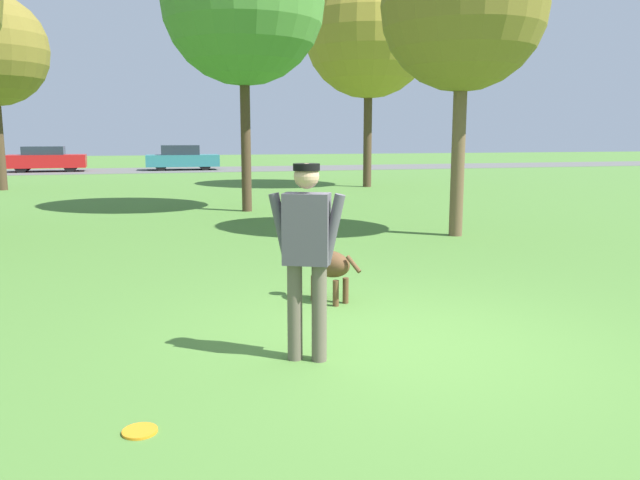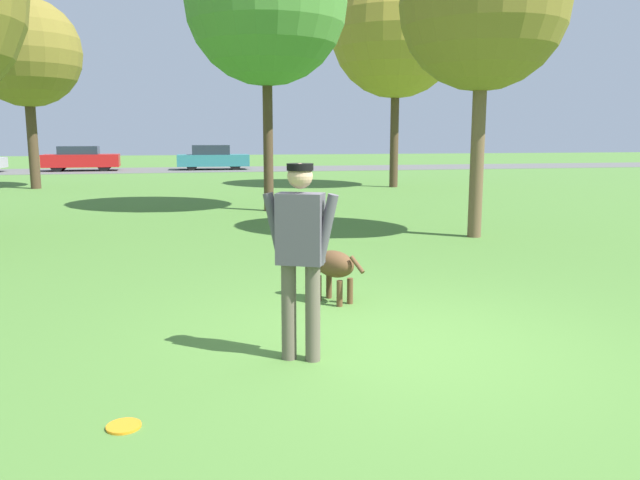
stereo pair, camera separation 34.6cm
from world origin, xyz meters
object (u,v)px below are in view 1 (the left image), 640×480
(person, at_px, (307,246))
(tree_far_right, at_px, (369,33))
(tree_mid_center, at_px, (243,3))
(tree_near_right, at_px, (463,8))
(dog, at_px, (327,265))
(frisbee, at_px, (140,431))
(parked_car_red, at_px, (46,159))
(parked_car_teal, at_px, (182,158))

(person, height_order, tree_far_right, tree_far_right)
(tree_mid_center, height_order, tree_near_right, tree_mid_center)
(tree_mid_center, relative_size, tree_far_right, 0.89)
(dog, xyz_separation_m, tree_mid_center, (0.51, 9.15, 4.73))
(dog, distance_m, frisbee, 3.57)
(person, relative_size, frisbee, 7.34)
(parked_car_red, bearing_deg, tree_far_right, -48.78)
(parked_car_red, bearing_deg, person, -80.55)
(tree_far_right, relative_size, parked_car_red, 1.99)
(tree_mid_center, height_order, parked_car_teal, tree_mid_center)
(frisbee, height_order, parked_car_teal, parked_car_teal)
(tree_near_right, bearing_deg, parked_car_red, 112.90)
(dog, bearing_deg, frisbee, 112.39)
(person, height_order, parked_car_teal, person)
(frisbee, bearing_deg, tree_near_right, 49.30)
(person, xyz_separation_m, frisbee, (-1.40, -1.01, -1.00))
(tree_far_right, distance_m, parked_car_teal, 16.10)
(tree_mid_center, distance_m, tree_near_right, 6.14)
(person, distance_m, dog, 2.04)
(person, distance_m, tree_near_right, 8.10)
(person, height_order, tree_near_right, tree_near_right)
(person, relative_size, tree_near_right, 0.29)
(person, xyz_separation_m, parked_car_teal, (0.79, 31.58, -0.32))
(person, bearing_deg, tree_far_right, 93.64)
(person, height_order, frisbee, person)
(tree_far_right, xyz_separation_m, tree_near_right, (-2.40, -11.69, -1.42))
(person, bearing_deg, tree_near_right, 77.55)
(tree_far_right, relative_size, tree_near_right, 1.39)
(dog, distance_m, parked_car_teal, 29.76)
(frisbee, xyz_separation_m, parked_car_teal, (2.19, 32.60, 0.68))
(dog, distance_m, tree_mid_center, 10.31)
(parked_car_teal, bearing_deg, tree_near_right, -80.28)
(person, relative_size, parked_car_teal, 0.42)
(frisbee, bearing_deg, person, 35.90)
(tree_mid_center, xyz_separation_m, tree_near_right, (3.30, -5.10, -0.90))
(dog, distance_m, tree_far_right, 17.71)
(frisbee, xyz_separation_m, tree_far_right, (8.32, 18.57, 5.68))
(tree_mid_center, distance_m, parked_car_teal, 21.10)
(person, bearing_deg, tree_mid_center, 108.78)
(tree_mid_center, distance_m, parked_car_red, 22.60)
(parked_car_teal, bearing_deg, person, -89.97)
(dog, height_order, tree_near_right, tree_near_right)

